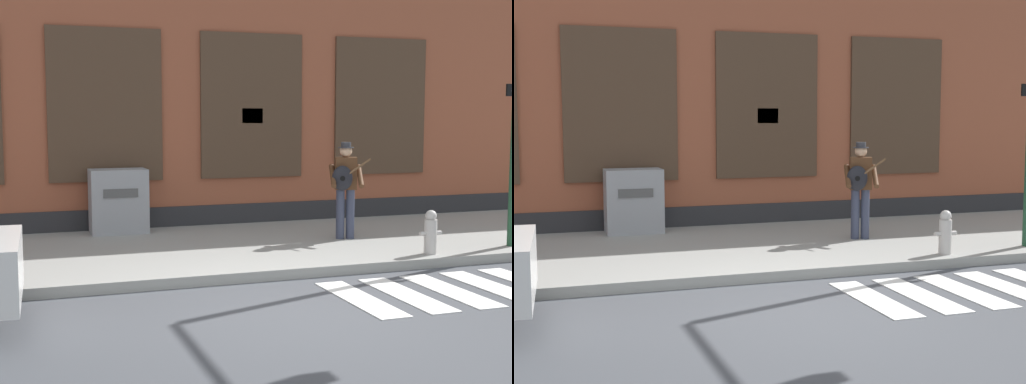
{
  "view_description": "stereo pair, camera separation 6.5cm",
  "coord_description": "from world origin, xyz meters",
  "views": [
    {
      "loc": [
        -3.19,
        -7.67,
        2.33
      ],
      "look_at": [
        0.12,
        1.91,
        1.25
      ],
      "focal_mm": 50.0,
      "sensor_mm": 36.0,
      "label": 1
    },
    {
      "loc": [
        -3.13,
        -7.69,
        2.33
      ],
      "look_at": [
        0.12,
        1.91,
        1.25
      ],
      "focal_mm": 50.0,
      "sensor_mm": 36.0,
      "label": 2
    }
  ],
  "objects": [
    {
      "name": "ground_plane",
      "position": [
        0.0,
        0.0,
        0.0
      ],
      "size": [
        160.0,
        160.0,
        0.0
      ],
      "primitive_type": "plane",
      "color": "#424449"
    },
    {
      "name": "utility_box",
      "position": [
        -1.32,
        5.65,
        0.75
      ],
      "size": [
        1.05,
        0.66,
        1.2
      ],
      "color": "gray",
      "rests_on": "sidewalk"
    },
    {
      "name": "busker",
      "position": [
        2.39,
        3.67,
        1.14
      ],
      "size": [
        0.72,
        0.67,
        1.72
      ],
      "color": "#33384C",
      "rests_on": "sidewalk"
    },
    {
      "name": "sidewalk",
      "position": [
        0.0,
        3.86,
        0.08
      ],
      "size": [
        28.0,
        4.48,
        0.15
      ],
      "color": "gray",
      "rests_on": "ground"
    },
    {
      "name": "fire_hydrant",
      "position": [
        3.06,
        1.96,
        0.5
      ],
      "size": [
        0.38,
        0.2,
        0.7
      ],
      "color": "#B2ADA8",
      "rests_on": "sidewalk"
    },
    {
      "name": "building_backdrop",
      "position": [
        -0.0,
        8.09,
        3.58
      ],
      "size": [
        28.0,
        4.06,
        7.16
      ],
      "color": "brown",
      "rests_on": "ground"
    }
  ]
}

